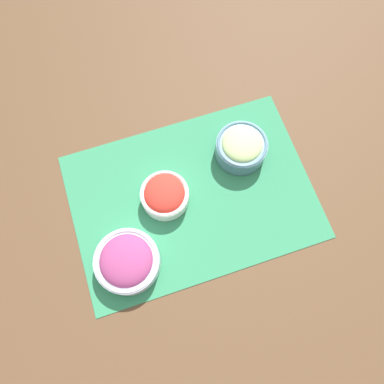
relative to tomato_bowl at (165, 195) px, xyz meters
The scene contains 5 objects.
ground_plane 0.07m from the tomato_bowl, 11.91° to the right, with size 3.00×3.00×0.00m, color #513823.
placemat 0.07m from the tomato_bowl, 11.91° to the right, with size 0.59×0.41×0.00m.
tomato_bowl is the anchor object (origin of this frame).
cucumber_bowl 0.23m from the tomato_bowl, 15.15° to the left, with size 0.13×0.13×0.07m.
onion_bowl 0.18m from the tomato_bowl, 135.55° to the right, with size 0.15×0.15×0.07m.
Camera 1 is at (-0.09, -0.27, 0.88)m, focal length 35.00 mm.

